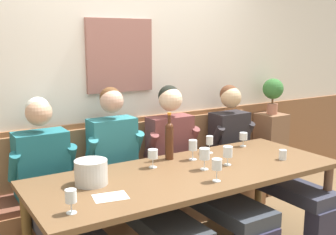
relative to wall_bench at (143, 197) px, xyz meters
name	(u,v)px	position (x,y,z in m)	size (l,w,h in m)	color
room_wall_back	(128,72)	(0.00, 0.26, 1.12)	(6.80, 0.12, 2.80)	silver
wood_wainscot_panel	(133,169)	(0.00, 0.21, 0.21)	(6.80, 0.03, 0.98)	brown
wall_bench	(143,197)	(0.00, 0.00, 0.00)	(2.65, 0.42, 0.94)	brown
dining_table	(189,180)	(0.00, -0.72, 0.38)	(2.35, 0.92, 0.73)	brown
person_left_seat	(57,196)	(-0.90, -0.39, 0.33)	(0.50, 1.35, 1.27)	#2C2E3B
person_center_left_seat	(133,180)	(-0.30, -0.40, 0.34)	(0.50, 1.34, 1.31)	#2A2836
person_right_seat	(194,168)	(0.27, -0.40, 0.34)	(0.52, 1.35, 1.29)	#29253C
person_center_right_seat	(254,156)	(0.98, -0.39, 0.33)	(0.47, 1.35, 1.25)	#29283A
ice_bucket	(91,172)	(-0.72, -0.61, 0.54)	(0.22, 0.22, 0.17)	beige
wine_bottle_green_tall	(169,139)	(0.04, -0.39, 0.62)	(0.07, 0.07, 0.39)	#482413
wine_glass_center_front	(71,197)	(-0.99, -0.99, 0.55)	(0.07, 0.07, 0.14)	silver
wine_glass_center_rear	(193,146)	(0.19, -0.50, 0.56)	(0.07, 0.07, 0.16)	silver
wine_glass_by_bottle	(243,137)	(0.82, -0.40, 0.54)	(0.07, 0.07, 0.13)	silver
wine_glass_mid_right	(204,154)	(0.12, -0.76, 0.57)	(0.08, 0.08, 0.16)	silver
wine_glass_mid_left	(153,155)	(-0.19, -0.51, 0.55)	(0.08, 0.08, 0.14)	silver
wine_glass_near_bucket	(210,141)	(0.42, -0.42, 0.56)	(0.07, 0.07, 0.15)	silver
wine_glass_left_end	(228,153)	(0.34, -0.76, 0.55)	(0.07, 0.07, 0.15)	silver
wine_glass_right_end	(217,165)	(0.03, -1.01, 0.57)	(0.07, 0.07, 0.16)	silver
water_tumbler_right	(283,155)	(0.81, -0.88, 0.49)	(0.06, 0.06, 0.08)	silver
tasting_sheet_left_guest	(110,197)	(-0.71, -0.89, 0.45)	(0.21, 0.15, 0.00)	white
corner_pedestal	(270,153)	(1.62, 0.03, 0.16)	(0.28, 0.28, 0.89)	brown
potted_plant	(273,91)	(1.62, 0.03, 0.86)	(0.22, 0.22, 0.39)	#A96750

